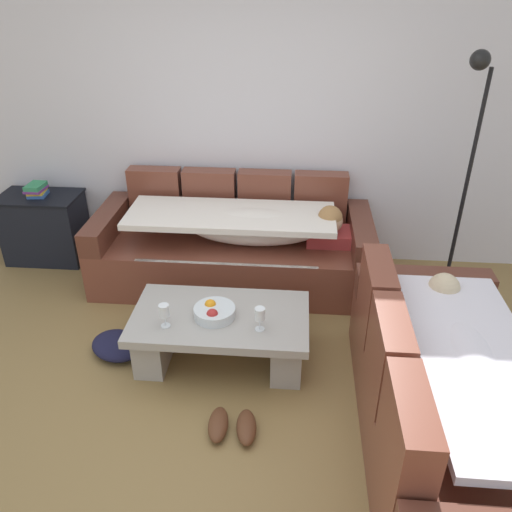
% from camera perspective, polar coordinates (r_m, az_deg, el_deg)
% --- Properties ---
extents(ground_plane, '(14.00, 14.00, 0.00)m').
position_cam_1_polar(ground_plane, '(3.34, -4.80, -17.38)').
color(ground_plane, olive).
extents(back_wall, '(9.00, 0.10, 2.70)m').
position_cam_1_polar(back_wall, '(4.55, -1.11, 15.71)').
color(back_wall, silver).
rests_on(back_wall, ground_plane).
extents(couch_along_wall, '(2.34, 0.92, 0.88)m').
position_cam_1_polar(couch_along_wall, '(4.43, -2.12, 1.13)').
color(couch_along_wall, brown).
rests_on(couch_along_wall, ground_plane).
extents(couch_near_window, '(0.92, 2.02, 0.88)m').
position_cam_1_polar(couch_near_window, '(3.14, 20.46, -14.73)').
color(couch_near_window, brown).
rests_on(couch_near_window, ground_plane).
extents(coffee_table, '(1.20, 0.68, 0.38)m').
position_cam_1_polar(coffee_table, '(3.58, -3.95, -8.37)').
color(coffee_table, '#A29F98').
rests_on(coffee_table, ground_plane).
extents(fruit_bowl, '(0.28, 0.28, 0.10)m').
position_cam_1_polar(fruit_bowl, '(3.46, -4.69, -6.20)').
color(fruit_bowl, silver).
rests_on(fruit_bowl, coffee_table).
extents(wine_glass_near_left, '(0.07, 0.07, 0.17)m').
position_cam_1_polar(wine_glass_near_left, '(3.37, -10.18, -6.10)').
color(wine_glass_near_left, silver).
rests_on(wine_glass_near_left, coffee_table).
extents(wine_glass_near_right, '(0.07, 0.07, 0.17)m').
position_cam_1_polar(wine_glass_near_right, '(3.29, 0.43, -6.57)').
color(wine_glass_near_right, silver).
rests_on(wine_glass_near_right, coffee_table).
extents(side_cabinet, '(0.72, 0.44, 0.64)m').
position_cam_1_polar(side_cabinet, '(5.16, -22.43, 2.95)').
color(side_cabinet, black).
rests_on(side_cabinet, ground_plane).
extents(book_stack_on_cabinet, '(0.17, 0.20, 0.11)m').
position_cam_1_polar(book_stack_on_cabinet, '(5.01, -23.24, 6.79)').
color(book_stack_on_cabinet, '#2D569E').
rests_on(book_stack_on_cabinet, side_cabinet).
extents(floor_lamp, '(0.33, 0.31, 1.95)m').
position_cam_1_polar(floor_lamp, '(4.28, 22.29, 9.38)').
color(floor_lamp, black).
rests_on(floor_lamp, ground_plane).
extents(pair_of_shoes, '(0.31, 0.28, 0.09)m').
position_cam_1_polar(pair_of_shoes, '(3.22, -2.65, -18.36)').
color(pair_of_shoes, '#59331E').
rests_on(pair_of_shoes, ground_plane).
extents(crumpled_garment, '(0.51, 0.48, 0.12)m').
position_cam_1_polar(crumpled_garment, '(3.87, -15.18, -9.58)').
color(crumpled_garment, '#191933').
rests_on(crumpled_garment, ground_plane).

